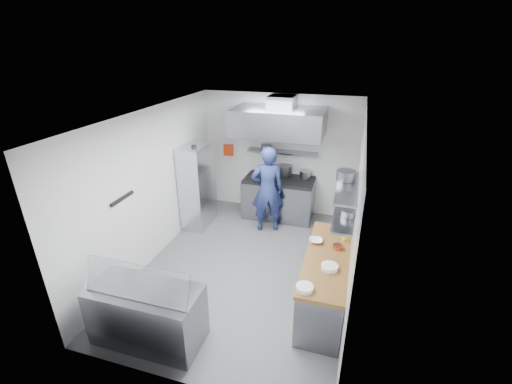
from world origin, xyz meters
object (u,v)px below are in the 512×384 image
(gas_range, at_px, (278,199))
(chef, at_px, (267,190))
(display_case, at_px, (148,315))
(wire_rack, at_px, (198,186))

(gas_range, bearing_deg, chef, -98.55)
(gas_range, xyz_separation_m, chef, (-0.10, -0.66, 0.50))
(gas_range, xyz_separation_m, display_case, (-0.87, -4.10, -0.03))
(gas_range, relative_size, display_case, 1.07)
(gas_range, distance_m, wire_rack, 1.90)
(chef, relative_size, display_case, 1.27)
(chef, xyz_separation_m, display_case, (-0.77, -3.44, -0.53))
(gas_range, bearing_deg, display_case, -101.96)
(chef, height_order, display_case, chef)
(wire_rack, bearing_deg, display_case, -76.81)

